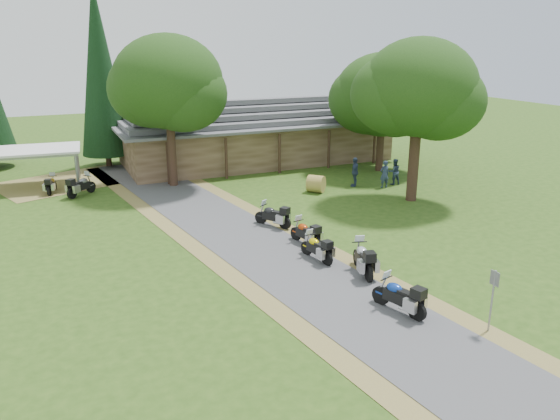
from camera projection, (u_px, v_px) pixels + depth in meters
name	position (u px, v px, depth m)	size (l,w,h in m)	color
ground	(346.00, 302.00, 19.97)	(120.00, 120.00, 0.00)	#294A14
driveway	(288.00, 265.00, 23.26)	(46.00, 46.00, 0.00)	#3F3F41
lodge	(256.00, 130.00, 42.48)	(21.40, 9.40, 4.90)	brown
carport	(34.00, 168.00, 35.17)	(5.82, 3.88, 2.52)	silver
motorcycle_row_a	(399.00, 295.00, 19.05)	(2.00, 0.65, 1.37)	#123698
motorcycle_row_b	(363.00, 257.00, 22.24)	(2.08, 0.68, 1.42)	#B8BBC1
motorcycle_row_c	(317.00, 247.00, 23.62)	(1.83, 0.60, 1.25)	#D8C606
motorcycle_row_d	(305.00, 232.00, 25.37)	(1.88, 0.61, 1.29)	#B53B0B
motorcycle_row_e	(273.00, 214.00, 27.86)	(1.91, 0.62, 1.31)	black
motorcycle_carport_a	(51.00, 184.00, 34.03)	(1.73, 0.56, 1.18)	gold
motorcycle_carport_b	(81.00, 185.00, 33.40)	(2.01, 0.66, 1.38)	slate
person_a	(385.00, 172.00, 35.10)	(0.59, 0.43, 2.09)	navy
person_b	(394.00, 169.00, 35.92)	(0.57, 0.41, 2.01)	navy
person_c	(355.00, 169.00, 35.42)	(0.64, 0.46, 2.24)	navy
hay_bale	(316.00, 184.00, 34.20)	(1.08, 1.08, 0.99)	olive
sign_post	(492.00, 301.00, 17.68)	(0.39, 0.07, 2.17)	gray
oak_lodge_left	(169.00, 103.00, 34.29)	(6.90, 6.90, 10.78)	#16330F
oak_lodge_right	(382.00, 110.00, 38.71)	(6.88, 6.88, 8.83)	#16330F
oak_driveway	(418.00, 110.00, 31.06)	(6.53, 6.53, 10.69)	#16330F
cedar_near	(101.00, 76.00, 39.36)	(3.63, 3.63, 13.38)	black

